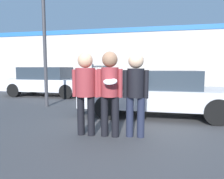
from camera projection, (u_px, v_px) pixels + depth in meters
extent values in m
plane|color=#3F3F42|center=(128.00, 132.00, 4.32)|extent=(56.00, 56.00, 0.00)
cube|color=beige|center=(146.00, 59.00, 13.01)|extent=(24.00, 0.18, 4.01)
cube|color=#2666B2|center=(147.00, 29.00, 12.71)|extent=(24.00, 0.04, 0.30)
cylinder|color=black|center=(81.00, 115.00, 4.12)|extent=(0.15, 0.15, 0.81)
cylinder|color=black|center=(91.00, 116.00, 4.07)|extent=(0.15, 0.15, 0.81)
cylinder|color=maroon|center=(85.00, 82.00, 4.02)|extent=(0.40, 0.40, 0.57)
cylinder|color=maroon|center=(74.00, 83.00, 4.08)|extent=(0.09, 0.09, 0.56)
cylinder|color=maroon|center=(97.00, 83.00, 3.98)|extent=(0.09, 0.09, 0.56)
sphere|color=tan|center=(85.00, 60.00, 3.98)|extent=(0.30, 0.30, 0.30)
cylinder|color=black|center=(105.00, 116.00, 4.03)|extent=(0.15, 0.15, 0.82)
cylinder|color=black|center=(115.00, 117.00, 3.99)|extent=(0.15, 0.15, 0.82)
cylinder|color=maroon|center=(110.00, 82.00, 3.94)|extent=(0.34, 0.34, 0.58)
cylinder|color=maroon|center=(100.00, 83.00, 3.98)|extent=(0.09, 0.09, 0.56)
cylinder|color=maroon|center=(120.00, 83.00, 3.89)|extent=(0.09, 0.09, 0.56)
sphere|color=#8C664C|center=(110.00, 59.00, 3.89)|extent=(0.31, 0.31, 0.31)
cylinder|color=white|center=(110.00, 81.00, 3.68)|extent=(0.26, 0.25, 0.10)
cylinder|color=#1E2338|center=(130.00, 117.00, 4.01)|extent=(0.15, 0.15, 0.80)
cylinder|color=#1E2338|center=(141.00, 117.00, 3.97)|extent=(0.15, 0.15, 0.80)
cylinder|color=black|center=(136.00, 83.00, 3.92)|extent=(0.33, 0.33, 0.57)
cylinder|color=black|center=(125.00, 84.00, 3.96)|extent=(0.09, 0.09, 0.55)
cylinder|color=black|center=(146.00, 84.00, 3.88)|extent=(0.09, 0.09, 0.55)
sphere|color=#DBB28E|center=(136.00, 61.00, 3.87)|extent=(0.30, 0.30, 0.30)
cube|color=#B7BABF|center=(159.00, 97.00, 5.85)|extent=(4.42, 1.77, 0.52)
cube|color=#28333D|center=(156.00, 79.00, 5.81)|extent=(2.30, 1.53, 0.51)
cylinder|color=black|center=(202.00, 101.00, 6.35)|extent=(0.65, 0.22, 0.65)
cylinder|color=black|center=(217.00, 112.00, 4.82)|extent=(0.65, 0.22, 0.65)
cylinder|color=black|center=(118.00, 99.00, 6.92)|extent=(0.65, 0.22, 0.65)
cylinder|color=black|center=(107.00, 107.00, 5.39)|extent=(0.65, 0.22, 0.65)
cube|color=silver|center=(48.00, 85.00, 10.05)|extent=(4.37, 1.79, 0.57)
cube|color=#28333D|center=(46.00, 73.00, 10.01)|extent=(2.27, 1.54, 0.58)
cylinder|color=black|center=(79.00, 88.00, 10.57)|extent=(0.65, 0.22, 0.65)
cylinder|color=black|center=(66.00, 92.00, 9.02)|extent=(0.65, 0.22, 0.65)
cylinder|color=black|center=(34.00, 87.00, 11.13)|extent=(0.65, 0.22, 0.65)
cylinder|color=black|center=(14.00, 90.00, 9.58)|extent=(0.65, 0.22, 0.65)
cylinder|color=#38383D|center=(44.00, 32.00, 6.96)|extent=(0.12, 0.12, 5.27)
sphere|color=#285B2D|center=(174.00, 83.00, 12.18)|extent=(0.94, 0.94, 0.94)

